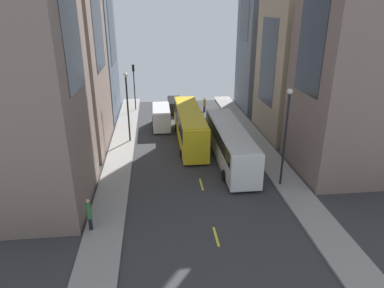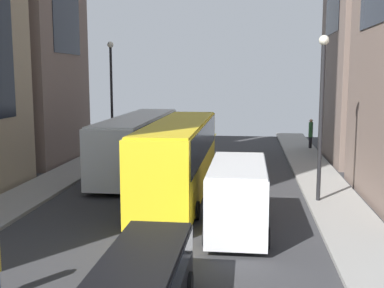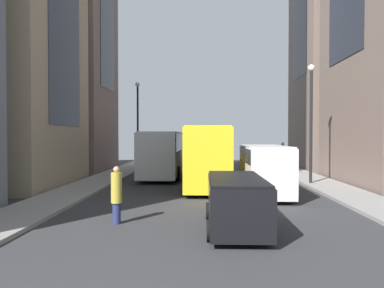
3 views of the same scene
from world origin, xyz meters
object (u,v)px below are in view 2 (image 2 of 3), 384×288
streetcar_yellow (180,152)px  city_bus_white (139,139)px  delivery_van_white (238,192)px  pedestrian_waiting_curb (311,132)px  car_black_0 (144,279)px

streetcar_yellow → city_bus_white: bearing=121.6°
delivery_van_white → pedestrian_waiting_curb: (5.15, 20.47, -0.15)m
streetcar_yellow → car_black_0: 12.10m
delivery_van_white → car_black_0: size_ratio=1.15×
streetcar_yellow → delivery_van_white: bearing=-60.8°
city_bus_white → car_black_0: bearing=-76.6°
streetcar_yellow → pedestrian_waiting_curb: bearing=62.2°
delivery_van_white → pedestrian_waiting_curb: 21.11m
pedestrian_waiting_curb → streetcar_yellow: bearing=-89.6°
delivery_van_white → car_black_0: delivery_van_white is taller
city_bus_white → pedestrian_waiting_curb: (11.31, 10.01, -0.65)m
city_bus_white → delivery_van_white: 12.15m
streetcar_yellow → car_black_0: size_ratio=2.70×
streetcar_yellow → pedestrian_waiting_curb: size_ratio=5.62×
city_bus_white → delivery_van_white: city_bus_white is taller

